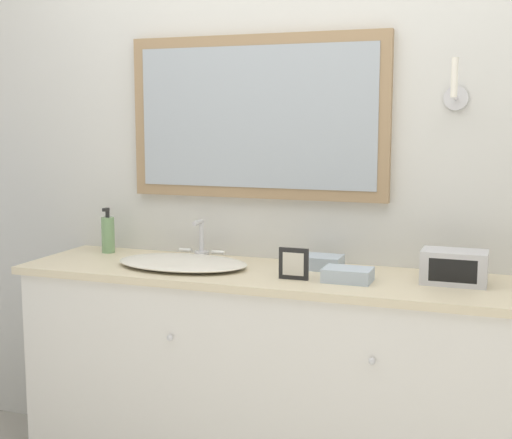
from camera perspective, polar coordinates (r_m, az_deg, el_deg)
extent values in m
cube|color=silver|center=(2.92, 4.31, 4.47)|extent=(8.00, 0.06, 2.55)
cube|color=#997A56|center=(2.93, 0.02, 8.17)|extent=(1.10, 0.04, 0.66)
cube|color=#9EA8B2|center=(2.91, -0.12, 8.17)|extent=(1.01, 0.01, 0.57)
cylinder|color=silver|center=(2.78, 15.71, 9.34)|extent=(0.09, 0.01, 0.09)
cylinder|color=silver|center=(2.73, 15.63, 9.37)|extent=(0.02, 0.10, 0.02)
cylinder|color=white|center=(2.68, 15.60, 10.90)|extent=(0.02, 0.02, 0.14)
cube|color=silver|center=(2.83, 2.51, -13.33)|extent=(2.07, 0.48, 0.85)
cube|color=beige|center=(2.70, 2.57, -4.64)|extent=(2.13, 0.51, 0.03)
sphere|color=silver|center=(2.67, -6.90, -9.37)|extent=(0.02, 0.02, 0.02)
sphere|color=silver|center=(2.44, 9.27, -11.11)|extent=(0.02, 0.02, 0.02)
ellipsoid|color=silver|center=(2.83, -5.91, -3.44)|extent=(0.53, 0.33, 0.03)
cylinder|color=silver|center=(3.00, -4.36, -2.83)|extent=(0.06, 0.06, 0.03)
cylinder|color=silver|center=(2.98, -4.38, -1.35)|extent=(0.02, 0.02, 0.13)
cylinder|color=silver|center=(2.94, -4.67, -0.23)|extent=(0.02, 0.07, 0.02)
cylinder|color=white|center=(3.02, -5.66, -2.45)|extent=(0.05, 0.02, 0.02)
cylinder|color=white|center=(2.96, -3.04, -2.64)|extent=(0.06, 0.02, 0.02)
cylinder|color=#709966|center=(3.17, -11.75, -1.21)|extent=(0.06, 0.06, 0.16)
cylinder|color=black|center=(3.16, -11.80, 0.49)|extent=(0.02, 0.02, 0.04)
cube|color=black|center=(3.14, -11.92, 0.78)|extent=(0.02, 0.03, 0.01)
cube|color=#BCBCC1|center=(2.62, 15.58, -3.69)|extent=(0.23, 0.14, 0.12)
cube|color=black|center=(2.56, 15.47, -3.97)|extent=(0.16, 0.01, 0.08)
cube|color=black|center=(2.59, 3.03, -3.56)|extent=(0.11, 0.01, 0.12)
cube|color=beige|center=(2.59, 2.99, -3.59)|extent=(0.08, 0.00, 0.08)
cube|color=#A8B7C6|center=(2.79, 5.12, -3.41)|extent=(0.17, 0.12, 0.05)
cube|color=#A8B7C6|center=(2.58, 7.35, -4.41)|extent=(0.17, 0.12, 0.05)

